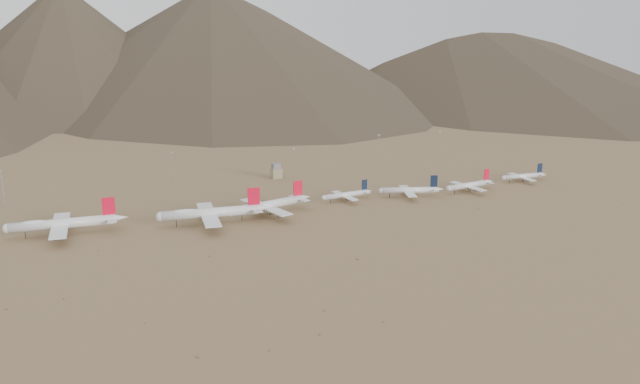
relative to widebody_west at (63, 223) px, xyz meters
name	(u,v)px	position (x,y,z in m)	size (l,w,h in m)	color
ground	(300,223)	(133.72, -34.52, -6.99)	(3000.00, 3000.00, 0.00)	#92734B
mountain_ridge	(109,12)	(133.72, 865.48, 143.01)	(4400.00, 1000.00, 300.00)	#493D2C
widebody_west	(63,223)	(0.00, 0.00, 0.00)	(68.16, 52.71, 20.26)	white
widebody_centre	(211,213)	(83.44, -14.55, 0.23)	(70.19, 54.60, 20.94)	white
widebody_east	(267,205)	(121.46, -10.40, -0.43)	(62.94, 49.51, 19.01)	white
narrowbody_a	(347,195)	(183.76, -0.18, -2.64)	(40.63, 29.22, 13.40)	white
narrowbody_b	(410,190)	(229.56, -10.15, -1.95)	(44.97, 33.62, 15.53)	white
narrowbody_c	(470,185)	(277.96, -14.92, -2.07)	(45.86, 33.17, 15.15)	white
narrowbody_d	(524,176)	(336.52, -6.65, -2.58)	(41.16, 29.73, 13.59)	white
control_tower	(276,172)	(163.72, 85.48, -1.67)	(8.00, 8.00, 12.00)	gray
mast_far_west	(3,187)	(-32.61, 77.76, 7.22)	(2.00, 0.60, 25.70)	gray
mast_west	(172,167)	(83.25, 97.63, 7.22)	(2.00, 0.60, 25.70)	gray
mast_centre	(294,163)	(174.11, 73.32, 7.22)	(2.00, 0.60, 25.70)	gray
mast_east	(379,147)	(269.14, 104.71, 7.22)	(2.00, 0.60, 25.70)	gray
mast_far_east	(439,143)	(330.34, 99.33, 7.22)	(2.00, 0.60, 25.70)	gray
desert_scrub	(336,277)	(115.20, -123.62, -6.67)	(415.85, 157.10, 0.94)	brown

